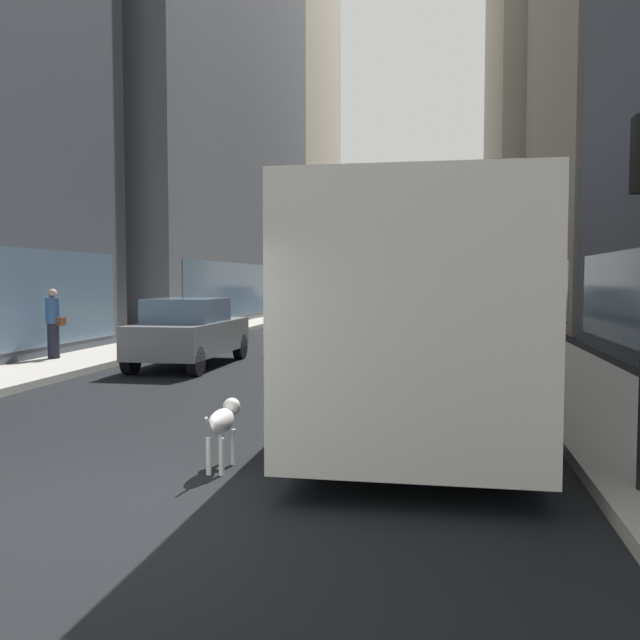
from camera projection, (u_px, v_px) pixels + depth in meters
name	position (u px, v px, depth m)	size (l,w,h in m)	color
ground_plane	(388.00, 314.00, 40.32)	(120.00, 120.00, 0.00)	black
sidewalk_left	(295.00, 312.00, 41.31)	(2.40, 110.00, 0.15)	#ADA89E
sidewalk_right	(487.00, 314.00, 39.32)	(2.40, 110.00, 0.15)	#ADA89E
building_left_mid	(147.00, 81.00, 34.85)	(11.92, 23.53, 24.53)	slate
building_left_far	(271.00, 129.00, 60.12)	(8.96, 23.96, 30.76)	#B2A893
building_right_far	(572.00, 76.00, 47.35)	(10.82, 18.19, 32.57)	#B2A893
transit_bus	(425.00, 296.00, 11.42)	(2.78, 11.53, 3.05)	silver
car_blue_hatchback	(340.00, 301.00, 40.02)	(1.70, 4.49, 1.62)	#4C6BB7
car_yellow_taxi	(325.00, 313.00, 25.43)	(1.91, 4.36, 1.62)	yellow
car_silver_sedan	(436.00, 301.00, 39.15)	(1.93, 4.61, 1.62)	#B7BABF
car_grey_wagon	(189.00, 332.00, 16.09)	(1.70, 4.07, 1.62)	slate
car_black_suv	(416.00, 296.00, 50.93)	(1.95, 4.53, 1.62)	black
box_truck	(433.00, 291.00, 23.59)	(2.30, 7.50, 3.05)	#A51919
dalmatian_dog	(223.00, 422.00, 7.41)	(0.22, 0.96, 0.72)	white
pedestrian_with_handbag	(53.00, 323.00, 16.46)	(0.45, 0.34, 1.69)	#1E1E2D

